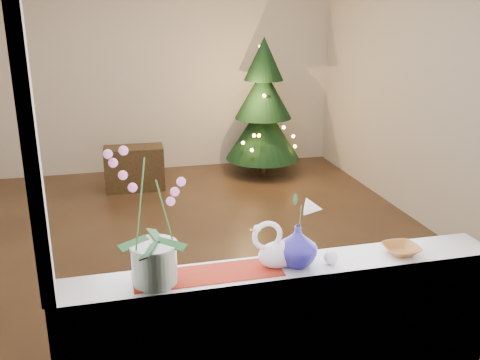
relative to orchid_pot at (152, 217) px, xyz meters
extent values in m
plane|color=#311D14|center=(0.63, 2.39, -1.24)|extent=(5.00, 5.00, 0.00)
cube|color=beige|center=(0.63, 4.89, 0.11)|extent=(4.50, 0.10, 2.70)
cube|color=beige|center=(0.63, -0.11, 0.11)|extent=(4.50, 0.10, 2.70)
cube|color=beige|center=(2.88, 2.39, 0.11)|extent=(0.10, 5.00, 2.70)
cube|color=white|center=(0.63, -0.07, -0.80)|extent=(2.20, 0.08, 0.88)
cube|color=white|center=(0.63, 0.02, -0.34)|extent=(2.20, 0.26, 0.04)
cube|color=maroon|center=(0.25, 0.02, -0.32)|extent=(0.70, 0.20, 0.01)
imported|color=navy|center=(0.69, 0.01, -0.21)|extent=(0.28, 0.28, 0.23)
sphere|color=white|center=(0.85, -0.02, -0.29)|extent=(0.08, 0.08, 0.07)
imported|color=brown|center=(1.25, 0.00, -0.30)|extent=(0.16, 0.16, 0.04)
cube|color=black|center=(0.11, 4.08, -0.98)|extent=(0.71, 0.37, 0.52)
camera|label=1|loc=(-0.15, -2.20, 0.88)|focal=40.00mm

